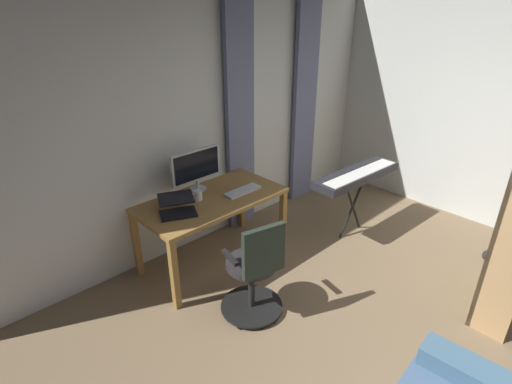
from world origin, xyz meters
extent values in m
plane|color=#7A6449|center=(0.00, 0.00, 0.00)|extent=(7.11, 7.11, 0.00)
cube|color=silver|center=(0.00, -2.74, 1.40)|extent=(5.30, 0.10, 2.80)
cube|color=slate|center=(-1.56, -2.63, 1.28)|extent=(0.40, 0.06, 2.56)
cube|color=slate|center=(-0.44, -2.63, 1.28)|extent=(0.38, 0.06, 2.56)
cube|color=olive|center=(0.32, -2.21, 0.73)|extent=(1.47, 0.76, 0.04)
cube|color=olive|center=(-0.38, -1.87, 0.36)|extent=(0.06, 0.06, 0.71)
cube|color=olive|center=(1.02, -1.87, 0.36)|extent=(0.06, 0.06, 0.71)
cube|color=olive|center=(-0.38, -2.55, 0.36)|extent=(0.06, 0.06, 0.71)
cube|color=olive|center=(1.02, -2.55, 0.36)|extent=(0.06, 0.06, 0.71)
cylinder|color=black|center=(0.55, -1.38, 0.04)|extent=(0.56, 0.56, 0.02)
sphere|color=black|center=(0.29, -1.32, 0.03)|extent=(0.05, 0.05, 0.05)
sphere|color=black|center=(0.41, -1.60, 0.03)|extent=(0.05, 0.05, 0.05)
sphere|color=black|center=(0.71, -1.57, 0.03)|extent=(0.05, 0.05, 0.05)
sphere|color=black|center=(0.78, -1.28, 0.03)|extent=(0.05, 0.05, 0.05)
sphere|color=black|center=(0.52, -1.12, 0.03)|extent=(0.05, 0.05, 0.05)
cylinder|color=black|center=(0.55, -1.38, 0.26)|extent=(0.06, 0.06, 0.44)
cylinder|color=#282528|center=(0.55, -1.38, 0.51)|extent=(0.53, 0.53, 0.05)
cube|color=#252E24|center=(0.59, -1.18, 0.75)|extent=(0.38, 0.13, 0.43)
cube|color=black|center=(0.74, -1.42, 0.64)|extent=(0.09, 0.24, 0.03)
cube|color=black|center=(0.35, -1.33, 0.64)|extent=(0.09, 0.24, 0.03)
cylinder|color=#B7BCC1|center=(0.30, -2.47, 0.76)|extent=(0.18, 0.18, 0.01)
cylinder|color=#B7BCC1|center=(0.30, -2.47, 0.81)|extent=(0.04, 0.04, 0.09)
cube|color=#B7BCC1|center=(0.30, -2.47, 1.02)|extent=(0.58, 0.03, 0.33)
cube|color=black|center=(0.30, -2.45, 1.02)|extent=(0.54, 0.01, 0.29)
cube|color=#B7BCC1|center=(0.00, -2.10, 0.76)|extent=(0.41, 0.13, 0.02)
cube|color=black|center=(0.75, -2.15, 0.76)|extent=(0.39, 0.33, 0.02)
cube|color=black|center=(0.71, -2.24, 0.87)|extent=(0.38, 0.32, 0.05)
cylinder|color=white|center=(0.44, -2.27, 0.80)|extent=(0.08, 0.08, 0.10)
torus|color=white|center=(0.49, -2.27, 0.81)|extent=(0.07, 0.01, 0.07)
cube|color=tan|center=(-1.14, 0.19, 0.30)|extent=(0.86, 0.30, 0.04)
cube|color=orange|center=(-1.06, 0.19, 0.40)|extent=(0.05, 0.19, 0.18)
cube|color=#2F7DBB|center=(-0.83, 0.19, 0.43)|extent=(0.03, 0.25, 0.24)
cylinder|color=black|center=(-1.22, -1.53, 0.35)|extent=(0.40, 0.05, 0.72)
cylinder|color=black|center=(-1.22, -1.53, 0.35)|extent=(0.40, 0.05, 0.72)
cube|color=#232328|center=(-1.22, -1.53, 0.75)|extent=(1.20, 0.38, 0.09)
cube|color=white|center=(-1.22, -1.48, 0.80)|extent=(1.10, 0.23, 0.01)
cylinder|color=black|center=(-1.92, -0.12, 0.01)|extent=(0.28, 0.28, 0.02)
camera|label=1|loc=(2.45, 0.69, 2.55)|focal=28.07mm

